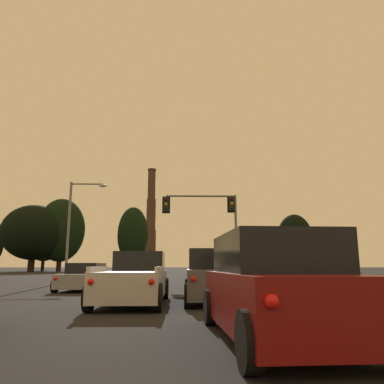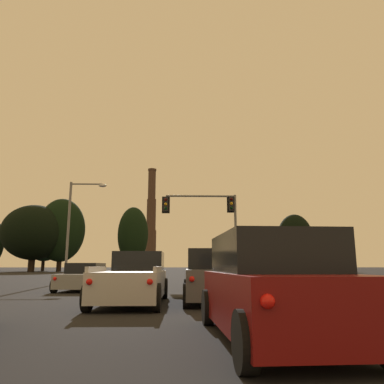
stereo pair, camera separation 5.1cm
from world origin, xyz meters
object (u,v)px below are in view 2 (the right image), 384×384
at_px(pickup_truck_center_lane_second, 134,280).
at_px(smokestack, 151,229).
at_px(suv_right_lane_second, 213,277).
at_px(suv_right_lane_third, 273,288).
at_px(sedan_left_lane_front, 85,277).
at_px(traffic_light_overhead_right, 211,215).
at_px(street_lamp, 75,219).

bearing_deg(pickup_truck_center_lane_second, smokestack, 94.81).
bearing_deg(suv_right_lane_second, smokestack, 96.53).
distance_m(suv_right_lane_second, pickup_truck_center_lane_second, 2.81).
height_order(suv_right_lane_third, sedan_left_lane_front, suv_right_lane_third).
relative_size(sedan_left_lane_front, pickup_truck_center_lane_second, 0.86).
bearing_deg(traffic_light_overhead_right, suv_right_lane_second, -94.65).
xyz_separation_m(sedan_left_lane_front, smokestack, (-6.75, 129.37, 15.22)).
bearing_deg(traffic_light_overhead_right, street_lamp, 164.76).
height_order(suv_right_lane_third, traffic_light_overhead_right, traffic_light_overhead_right).
bearing_deg(smokestack, suv_right_lane_third, -84.61).
height_order(suv_right_lane_second, pickup_truck_center_lane_second, suv_right_lane_second).
bearing_deg(smokestack, pickup_truck_center_lane_second, -85.71).
xyz_separation_m(suv_right_lane_second, smokestack, (-13.03, 136.17, 14.99)).
relative_size(suv_right_lane_third, pickup_truck_center_lane_second, 0.90).
xyz_separation_m(sedan_left_lane_front, suv_right_lane_second, (6.29, -6.79, 0.23)).
xyz_separation_m(suv_right_lane_third, sedan_left_lane_front, (-6.76, 13.85, -0.23)).
xyz_separation_m(pickup_truck_center_lane_second, smokestack, (-10.24, 136.49, 15.08)).
bearing_deg(smokestack, street_lamp, -88.37).
xyz_separation_m(traffic_light_overhead_right, smokestack, (-14.10, 123.00, 10.98)).
bearing_deg(suv_right_lane_third, pickup_truck_center_lane_second, 113.25).
distance_m(suv_right_lane_third, smokestack, 144.63).
bearing_deg(sedan_left_lane_front, suv_right_lane_second, -44.96).
distance_m(street_lamp, smokestack, 120.64).
bearing_deg(sedan_left_lane_front, pickup_truck_center_lane_second, -61.58).
bearing_deg(sedan_left_lane_front, suv_right_lane_third, -61.72).
bearing_deg(traffic_light_overhead_right, smokestack, 96.54).
relative_size(street_lamp, smokestack, 0.20).
bearing_deg(suv_right_lane_second, suv_right_lane_third, -85.08).
distance_m(traffic_light_overhead_right, smokestack, 124.29).
relative_size(suv_right_lane_third, traffic_light_overhead_right, 0.78).
relative_size(suv_right_lane_third, sedan_left_lane_front, 1.04).
bearing_deg(sedan_left_lane_front, smokestack, 95.24).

